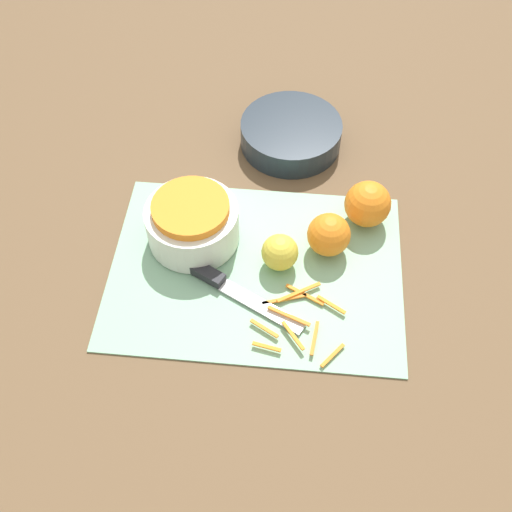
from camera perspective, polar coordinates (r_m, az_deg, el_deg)
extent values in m
plane|color=brown|center=(0.91, 0.00, -1.34)|extent=(4.00, 4.00, 0.00)
cube|color=#84B793|center=(0.91, 0.00, -1.23)|extent=(0.44, 0.32, 0.01)
cylinder|color=silver|center=(0.92, -6.05, 3.04)|extent=(0.14, 0.14, 0.06)
cylinder|color=orange|center=(0.89, -6.26, 4.52)|extent=(0.12, 0.12, 0.02)
cylinder|color=#1E2833|center=(1.08, 3.34, 11.54)|extent=(0.18, 0.18, 0.05)
cube|color=#232328|center=(0.90, -5.70, -1.12)|extent=(0.09, 0.06, 0.02)
cube|color=silver|center=(0.86, 0.55, -4.83)|extent=(0.13, 0.08, 0.00)
sphere|color=orange|center=(0.95, 10.59, 4.88)|extent=(0.07, 0.07, 0.07)
sphere|color=orange|center=(0.91, 6.95, 2.03)|extent=(0.07, 0.07, 0.07)
sphere|color=gold|center=(0.89, 2.29, 0.36)|extent=(0.06, 0.06, 0.06)
cube|color=orange|center=(0.87, 2.71, -4.14)|extent=(0.06, 0.03, 0.00)
cube|color=orange|center=(0.84, 5.60, -7.79)|extent=(0.01, 0.05, 0.00)
cube|color=orange|center=(0.88, 4.67, -3.69)|extent=(0.06, 0.03, 0.00)
cube|color=orange|center=(0.87, 7.18, -4.62)|extent=(0.04, 0.03, 0.00)
cube|color=orange|center=(0.83, 1.02, -8.64)|extent=(0.04, 0.01, 0.00)
cube|color=orange|center=(0.84, 0.79, -6.91)|extent=(0.04, 0.03, 0.00)
cube|color=orange|center=(0.83, 7.30, -9.37)|extent=(0.03, 0.04, 0.00)
cube|color=orange|center=(0.85, 3.13, -5.71)|extent=(0.06, 0.03, 0.00)
cube|color=orange|center=(0.84, 3.54, -7.56)|extent=(0.04, 0.04, 0.00)
cube|color=orange|center=(0.88, 4.11, -3.46)|extent=(0.06, 0.04, 0.00)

